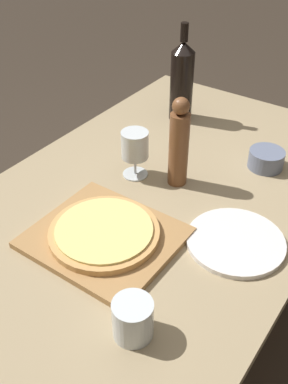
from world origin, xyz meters
name	(u,v)px	position (x,y,z in m)	size (l,w,h in m)	color
ground_plane	(150,346)	(0.00, 0.00, 0.00)	(12.00, 12.00, 0.00)	#382D23
dining_table	(152,220)	(0.00, 0.00, 0.66)	(0.93, 1.58, 0.74)	#9E8966
cutting_board	(105,238)	(0.00, -0.22, 0.75)	(0.37, 0.33, 0.02)	#A87A47
pizza	(105,232)	(0.00, -0.22, 0.77)	(0.29, 0.29, 0.02)	tan
wine_bottle	(182,80)	(-0.20, 0.48, 0.90)	(0.09, 0.09, 0.36)	black
pepper_mill	(179,144)	(0.02, 0.11, 0.88)	(0.06, 0.06, 0.28)	brown
wine_glass	(135,146)	(-0.11, 0.07, 0.85)	(0.08, 0.08, 0.15)	silver
small_bowl	(266,159)	(0.21, 0.34, 0.77)	(0.11, 0.11, 0.06)	slate
drinking_tumbler	(133,319)	(0.23, -0.41, 0.79)	(0.09, 0.09, 0.09)	silver
dinner_plate	(236,241)	(0.29, -0.04, 0.75)	(0.26, 0.26, 0.01)	white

